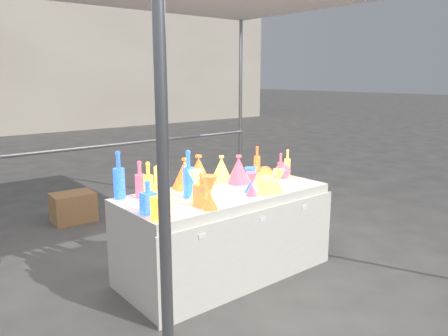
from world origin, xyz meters
TOP-DOWN VIEW (x-y plane):
  - ground at (0.00, 0.00)m, footprint 80.00×80.00m
  - display_table at (0.00, -0.01)m, footprint 1.84×0.83m
  - background_building at (4.00, 14.00)m, footprint 14.00×6.00m
  - cardboard_box_closed at (-0.51, 2.23)m, footprint 0.50×0.37m
  - cardboard_box_flat at (0.60, 1.94)m, footprint 0.90×0.74m
  - bottle_0 at (-0.61, 0.20)m, footprint 0.10×0.10m
  - bottle_1 at (-0.79, 0.35)m, footprint 0.09×0.09m
  - bottle_2 at (-0.44, 0.30)m, footprint 0.09×0.09m
  - bottle_3 at (-0.65, 0.26)m, footprint 0.09×0.09m
  - bottle_4 at (-0.51, 0.19)m, footprint 0.09×0.09m
  - bottle_7 at (-0.34, 0.03)m, footprint 0.11×0.11m
  - decanter_0 at (-0.81, -0.31)m, footprint 0.11×0.11m
  - decanter_1 at (-0.40, -0.23)m, footprint 0.13×0.13m
  - decanter_2 at (-0.81, -0.14)m, footprint 0.10×0.10m
  - hourglass_0 at (-0.41, -0.34)m, footprint 0.16×0.16m
  - hourglass_1 at (0.08, -0.26)m, footprint 0.12×0.12m
  - hourglass_2 at (0.32, -0.34)m, footprint 0.12×0.12m
  - hourglass_3 at (-0.36, -0.09)m, footprint 0.16×0.16m
  - hourglass_5 at (0.15, -0.17)m, footprint 0.14×0.14m
  - globe_0 at (0.41, -0.08)m, footprint 0.15×0.15m
  - globe_1 at (0.22, -0.29)m, footprint 0.24×0.24m
  - globe_2 at (0.56, 0.07)m, footprint 0.15×0.15m
  - globe_3 at (0.74, 0.02)m, footprint 0.20×0.20m
  - lampshade_0 at (-0.21, 0.28)m, footprint 0.24×0.24m
  - lampshade_1 at (-0.12, 0.20)m, footprint 0.29×0.29m
  - lampshade_2 at (0.28, 0.13)m, footprint 0.28×0.28m
  - lampshade_3 at (0.20, 0.28)m, footprint 0.23×0.23m
  - bottle_9 at (0.68, 0.31)m, footprint 0.07×0.07m
  - bottle_10 at (0.71, 0.02)m, footprint 0.07×0.07m
  - bottle_11 at (0.86, 0.07)m, footprint 0.08×0.08m

SIDE VIEW (x-z plane):
  - ground at x=0.00m, z-range 0.00..0.00m
  - cardboard_box_flat at x=0.60m, z-range 0.00..0.07m
  - cardboard_box_closed at x=-0.51m, z-range 0.00..0.35m
  - display_table at x=0.00m, z-range 0.00..0.75m
  - globe_2 at x=0.56m, z-range 0.75..0.87m
  - globe_0 at x=0.41m, z-range 0.75..0.87m
  - globe_3 at x=0.74m, z-range 0.75..0.87m
  - globe_1 at x=0.22m, z-range 0.75..0.89m
  - hourglass_1 at x=0.08m, z-range 0.75..0.94m
  - hourglass_2 at x=0.32m, z-range 0.75..0.95m
  - hourglass_5 at x=0.15m, z-range 0.75..0.96m
  - hourglass_3 at x=-0.36m, z-range 0.75..0.99m
  - lampshade_3 at x=0.20m, z-range 0.75..0.99m
  - decanter_2 at x=-0.81m, z-range 0.75..0.99m
  - bottle_10 at x=0.71m, z-range 0.75..1.00m
  - decanter_0 at x=-0.81m, z-range 0.75..1.00m
  - hourglass_0 at x=-0.41m, z-range 0.75..1.00m
  - decanter_1 at x=-0.40m, z-range 0.75..1.01m
  - lampshade_2 at x=0.28m, z-range 0.75..1.01m
  - bottle_11 at x=0.86m, z-range 0.75..1.01m
  - lampshade_0 at x=-0.21m, z-range 0.75..1.02m
  - bottle_9 at x=0.68m, z-range 0.75..1.03m
  - lampshade_1 at x=-0.12m, z-range 0.75..1.05m
  - bottle_0 at x=-0.61m, z-range 0.75..1.05m
  - bottle_3 at x=-0.65m, z-range 0.75..1.05m
  - bottle_2 at x=-0.44m, z-range 0.75..1.11m
  - bottle_1 at x=-0.79m, z-range 0.75..1.14m
  - bottle_7 at x=-0.34m, z-range 0.75..1.14m
  - bottle_4 at x=-0.51m, z-range 0.75..1.14m
  - background_building at x=4.00m, z-range 0.00..6.00m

